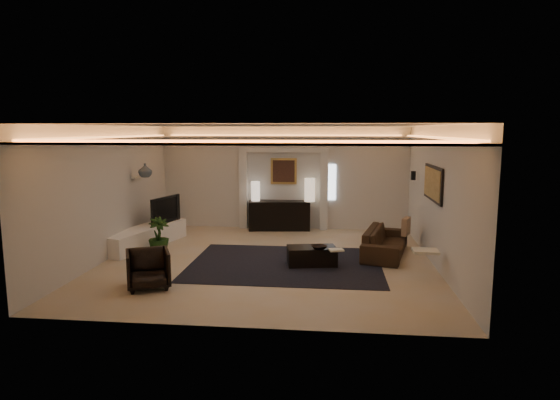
# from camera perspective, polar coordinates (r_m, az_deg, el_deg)

# --- Properties ---
(floor) EXTENTS (7.00, 7.00, 0.00)m
(floor) POSITION_cam_1_polar(r_m,az_deg,el_deg) (10.34, -1.47, -7.34)
(floor) COLOR #C1B2A1
(floor) RESTS_ON ground
(ceiling) EXTENTS (7.00, 7.00, 0.00)m
(ceiling) POSITION_cam_1_polar(r_m,az_deg,el_deg) (9.95, -1.53, 8.95)
(ceiling) COLOR white
(ceiling) RESTS_ON ground
(wall_back) EXTENTS (7.00, 0.00, 7.00)m
(wall_back) POSITION_cam_1_polar(r_m,az_deg,el_deg) (13.49, 0.46, 2.66)
(wall_back) COLOR silver
(wall_back) RESTS_ON ground
(wall_front) EXTENTS (7.00, 0.00, 7.00)m
(wall_front) POSITION_cam_1_polar(r_m,az_deg,el_deg) (6.64, -5.49, -3.45)
(wall_front) COLOR silver
(wall_front) RESTS_ON ground
(wall_left) EXTENTS (0.00, 7.00, 7.00)m
(wall_left) POSITION_cam_1_polar(r_m,az_deg,el_deg) (11.06, -19.79, 0.87)
(wall_left) COLOR silver
(wall_left) RESTS_ON ground
(wall_right) EXTENTS (0.00, 7.00, 7.00)m
(wall_right) POSITION_cam_1_polar(r_m,az_deg,el_deg) (10.19, 18.41, 0.33)
(wall_right) COLOR silver
(wall_right) RESTS_ON ground
(cove_soffit) EXTENTS (7.00, 7.00, 0.04)m
(cove_soffit) POSITION_cam_1_polar(r_m,az_deg,el_deg) (9.95, -1.52, 7.34)
(cove_soffit) COLOR silver
(cove_soffit) RESTS_ON ceiling
(daylight_slit) EXTENTS (0.25, 0.03, 1.00)m
(daylight_slit) POSITION_cam_1_polar(r_m,az_deg,el_deg) (13.42, 6.20, 2.15)
(daylight_slit) COLOR white
(daylight_slit) RESTS_ON wall_back
(area_rug) EXTENTS (4.00, 3.00, 0.01)m
(area_rug) POSITION_cam_1_polar(r_m,az_deg,el_deg) (10.10, 0.65, -7.68)
(area_rug) COLOR black
(area_rug) RESTS_ON ground
(pilaster_left) EXTENTS (0.22, 0.20, 2.20)m
(pilaster_left) POSITION_cam_1_polar(r_m,az_deg,el_deg) (13.60, -4.41, 1.19)
(pilaster_left) COLOR silver
(pilaster_left) RESTS_ON ground
(pilaster_right) EXTENTS (0.22, 0.20, 2.20)m
(pilaster_right) POSITION_cam_1_polar(r_m,az_deg,el_deg) (13.37, 5.33, 1.06)
(pilaster_right) COLOR silver
(pilaster_right) RESTS_ON ground
(alcove_header) EXTENTS (2.52, 0.20, 0.12)m
(alcove_header) POSITION_cam_1_polar(r_m,az_deg,el_deg) (13.34, 0.42, 6.04)
(alcove_header) COLOR silver
(alcove_header) RESTS_ON wall_back
(painting_frame) EXTENTS (0.74, 0.04, 0.74)m
(painting_frame) POSITION_cam_1_polar(r_m,az_deg,el_deg) (13.45, 0.45, 3.49)
(painting_frame) COLOR tan
(painting_frame) RESTS_ON wall_back
(painting_canvas) EXTENTS (0.62, 0.02, 0.62)m
(painting_canvas) POSITION_cam_1_polar(r_m,az_deg,el_deg) (13.42, 0.44, 3.48)
(painting_canvas) COLOR #4C2D1E
(painting_canvas) RESTS_ON wall_back
(art_panel_frame) EXTENTS (0.04, 1.64, 0.74)m
(art_panel_frame) POSITION_cam_1_polar(r_m,az_deg,el_deg) (10.45, 17.96, 1.92)
(art_panel_frame) COLOR black
(art_panel_frame) RESTS_ON wall_right
(art_panel_gold) EXTENTS (0.02, 1.50, 0.62)m
(art_panel_gold) POSITION_cam_1_polar(r_m,az_deg,el_deg) (10.44, 17.83, 1.92)
(art_panel_gold) COLOR tan
(art_panel_gold) RESTS_ON wall_right
(wall_sconce) EXTENTS (0.12, 0.12, 0.22)m
(wall_sconce) POSITION_cam_1_polar(r_m,az_deg,el_deg) (12.29, 15.75, 2.85)
(wall_sconce) COLOR black
(wall_sconce) RESTS_ON wall_right
(wall_niche) EXTENTS (0.10, 0.55, 0.04)m
(wall_niche) POSITION_cam_1_polar(r_m,az_deg,el_deg) (12.28, -16.75, 2.66)
(wall_niche) COLOR silver
(wall_niche) RESTS_ON wall_left
(console) EXTENTS (1.76, 0.72, 0.85)m
(console) POSITION_cam_1_polar(r_m,az_deg,el_deg) (13.41, -0.08, -1.91)
(console) COLOR black
(console) RESTS_ON ground
(lamp_left) EXTENTS (0.32, 0.32, 0.54)m
(lamp_left) POSITION_cam_1_polar(r_m,az_deg,el_deg) (13.35, -2.96, 1.03)
(lamp_left) COLOR #FFE8CF
(lamp_left) RESTS_ON console
(lamp_right) EXTENTS (0.35, 0.35, 0.65)m
(lamp_right) POSITION_cam_1_polar(r_m,az_deg,el_deg) (13.24, 3.60, 0.96)
(lamp_right) COLOR beige
(lamp_right) RESTS_ON console
(media_ledge) EXTENTS (1.34, 2.69, 0.49)m
(media_ledge) POSITION_cam_1_polar(r_m,az_deg,el_deg) (12.02, -15.92, -4.31)
(media_ledge) COLOR white
(media_ledge) RESTS_ON ground
(tv) EXTENTS (1.17, 0.46, 0.68)m
(tv) POSITION_cam_1_polar(r_m,az_deg,el_deg) (12.37, -14.03, -1.22)
(tv) COLOR black
(tv) RESTS_ON media_ledge
(figurine) EXTENTS (0.17, 0.17, 0.35)m
(figurine) POSITION_cam_1_polar(r_m,az_deg,el_deg) (13.04, -12.72, -1.34)
(figurine) COLOR #403320
(figurine) RESTS_ON media_ledge
(ginger_jar) EXTENTS (0.34, 0.34, 0.34)m
(ginger_jar) POSITION_cam_1_polar(r_m,az_deg,el_deg) (11.94, -15.92, 3.45)
(ginger_jar) COLOR #444C56
(ginger_jar) RESTS_ON wall_niche
(plant) EXTENTS (0.65, 0.65, 0.83)m
(plant) POSITION_cam_1_polar(r_m,az_deg,el_deg) (11.20, -14.39, -4.18)
(plant) COLOR black
(plant) RESTS_ON ground
(sofa) EXTENTS (2.21, 1.27, 0.61)m
(sofa) POSITION_cam_1_polar(r_m,az_deg,el_deg) (11.00, 12.55, -4.94)
(sofa) COLOR #362411
(sofa) RESTS_ON ground
(throw_blanket) EXTENTS (0.48, 0.40, 0.05)m
(throw_blanket) POSITION_cam_1_polar(r_m,az_deg,el_deg) (9.39, 17.11, -5.89)
(throw_blanket) COLOR white
(throw_blanket) RESTS_ON sofa
(throw_pillow) EXTENTS (0.27, 0.43, 0.41)m
(throw_pillow) POSITION_cam_1_polar(r_m,az_deg,el_deg) (11.60, 14.92, -3.09)
(throw_pillow) COLOR #98785B
(throw_pillow) RESTS_ON sofa
(coffee_table) EXTENTS (1.09, 0.72, 0.38)m
(coffee_table) POSITION_cam_1_polar(r_m,az_deg,el_deg) (9.99, 3.84, -6.70)
(coffee_table) COLOR black
(coffee_table) RESTS_ON ground
(bowl) EXTENTS (0.42, 0.42, 0.08)m
(bowl) POSITION_cam_1_polar(r_m,az_deg,el_deg) (9.76, 4.71, -5.60)
(bowl) COLOR black
(bowl) RESTS_ON coffee_table
(magazine) EXTENTS (0.33, 0.27, 0.03)m
(magazine) POSITION_cam_1_polar(r_m,az_deg,el_deg) (9.67, 6.79, -5.91)
(magazine) COLOR #EFE4BF
(magazine) RESTS_ON coffee_table
(armchair) EXTENTS (0.99, 1.00, 0.69)m
(armchair) POSITION_cam_1_polar(r_m,az_deg,el_deg) (8.88, -15.59, -8.00)
(armchair) COLOR black
(armchair) RESTS_ON ground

